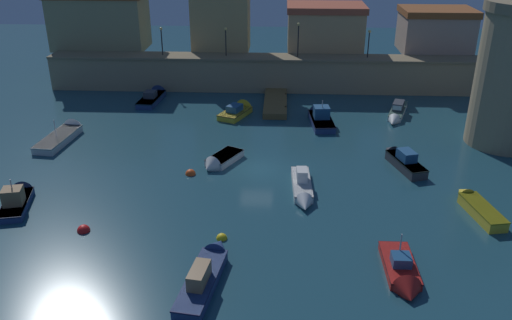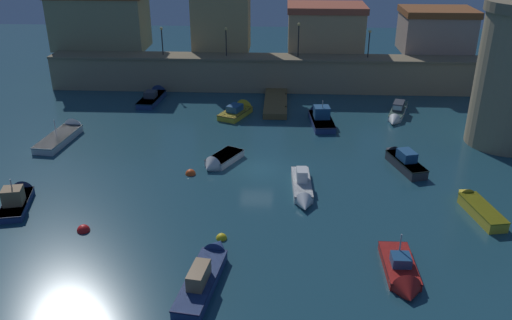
% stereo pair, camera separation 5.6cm
% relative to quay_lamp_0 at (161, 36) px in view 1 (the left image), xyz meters
% --- Properties ---
extents(ground_plane, '(114.64, 114.64, 0.00)m').
position_rel_quay_lamp_0_xyz_m(ground_plane, '(11.28, -20.54, -5.78)').
color(ground_plane, '#1E4756').
extents(quay_wall, '(47.23, 3.18, 3.74)m').
position_rel_quay_lamp_0_xyz_m(quay_wall, '(11.28, 0.00, -3.89)').
color(quay_wall, '#9E8966').
rests_on(quay_wall, ground).
extents(old_town_backdrop, '(47.57, 6.21, 9.46)m').
position_rel_quay_lamp_0_xyz_m(old_town_backdrop, '(8.90, 4.12, 1.04)').
color(old_town_backdrop, '#998F64').
rests_on(old_town_backdrop, ground).
extents(pier_dock, '(2.28, 8.20, 0.70)m').
position_rel_quay_lamp_0_xyz_m(pier_dock, '(12.46, -5.54, -5.48)').
color(pier_dock, brown).
rests_on(pier_dock, ground).
extents(quay_lamp_0, '(0.32, 0.32, 3.01)m').
position_rel_quay_lamp_0_xyz_m(quay_lamp_0, '(0.00, 0.00, 0.00)').
color(quay_lamp_0, black).
rests_on(quay_lamp_0, quay_wall).
extents(quay_lamp_1, '(0.32, 0.32, 3.06)m').
position_rel_quay_lamp_0_xyz_m(quay_lamp_1, '(6.95, 0.00, 0.03)').
color(quay_lamp_1, black).
rests_on(quay_lamp_1, quay_wall).
extents(quay_lamp_2, '(0.32, 0.32, 3.59)m').
position_rel_quay_lamp_0_xyz_m(quay_lamp_2, '(14.71, 0.00, 0.34)').
color(quay_lamp_2, black).
rests_on(quay_lamp_2, quay_wall).
extents(quay_lamp_3, '(0.32, 0.32, 2.92)m').
position_rel_quay_lamp_0_xyz_m(quay_lamp_3, '(22.18, 0.00, -0.05)').
color(quay_lamp_3, black).
rests_on(quay_lamp_3, quay_wall).
extents(moored_boat_0, '(3.19, 6.49, 1.57)m').
position_rel_quay_lamp_0_xyz_m(moored_boat_0, '(24.13, -8.17, -5.38)').
color(moored_boat_0, white).
rests_on(moored_boat_0, ground).
extents(moored_boat_1, '(2.63, 5.43, 2.66)m').
position_rel_quay_lamp_0_xyz_m(moored_boat_1, '(-4.46, -26.42, -5.36)').
color(moored_boat_1, navy).
rests_on(moored_boat_1, ground).
extents(moored_boat_2, '(1.47, 6.03, 1.73)m').
position_rel_quay_lamp_0_xyz_m(moored_boat_2, '(14.64, -24.25, -5.40)').
color(moored_boat_2, white).
rests_on(moored_boat_2, ground).
extents(moored_boat_3, '(3.31, 4.40, 1.49)m').
position_rel_quay_lamp_0_xyz_m(moored_boat_3, '(8.34, -19.84, -5.48)').
color(moored_boat_3, silver).
rests_on(moored_boat_3, ground).
extents(moored_boat_4, '(2.40, 6.89, 1.84)m').
position_rel_quay_lamp_0_xyz_m(moored_boat_4, '(9.25, -33.90, -5.35)').
color(moored_boat_4, navy).
rests_on(moored_boat_4, ground).
extents(moored_boat_5, '(3.61, 5.11, 1.79)m').
position_rel_quay_lamp_0_xyz_m(moored_boat_5, '(8.97, -8.07, -5.41)').
color(moored_boat_5, gold).
rests_on(moored_boat_5, ground).
extents(moored_boat_6, '(2.20, 6.48, 1.74)m').
position_rel_quay_lamp_0_xyz_m(moored_boat_6, '(-0.31, -3.91, -5.42)').
color(moored_boat_6, navy).
rests_on(moored_boat_6, ground).
extents(moored_boat_7, '(2.18, 5.33, 1.20)m').
position_rel_quay_lamp_0_xyz_m(moored_boat_7, '(25.90, -26.09, -5.39)').
color(moored_boat_7, gold).
rests_on(moored_boat_7, ground).
extents(moored_boat_8, '(2.82, 5.57, 1.73)m').
position_rel_quay_lamp_0_xyz_m(moored_boat_8, '(22.43, -19.21, -5.28)').
color(moored_boat_8, '#333338').
rests_on(moored_boat_8, ground).
extents(moored_boat_9, '(2.37, 6.43, 2.92)m').
position_rel_quay_lamp_0_xyz_m(moored_boat_9, '(16.69, -9.58, -5.32)').
color(moored_boat_9, navy).
rests_on(moored_boat_9, ground).
extents(moored_boat_10, '(1.67, 4.96, 2.58)m').
position_rel_quay_lamp_0_xyz_m(moored_boat_10, '(19.66, -33.60, -5.48)').
color(moored_boat_10, red).
rests_on(moored_boat_10, ground).
extents(moored_boat_11, '(2.45, 7.09, 2.66)m').
position_rel_quay_lamp_0_xyz_m(moored_boat_11, '(-5.70, -14.85, -5.45)').
color(moored_boat_11, silver).
rests_on(moored_boat_11, ground).
extents(mooring_buoy_0, '(0.80, 0.80, 0.80)m').
position_rel_quay_lamp_0_xyz_m(mooring_buoy_0, '(1.10, -29.72, -5.78)').
color(mooring_buoy_0, red).
rests_on(mooring_buoy_0, ground).
extents(mooring_buoy_1, '(0.66, 0.66, 0.66)m').
position_rel_quay_lamp_0_xyz_m(mooring_buoy_1, '(9.65, -30.14, -5.78)').
color(mooring_buoy_1, yellow).
rests_on(mooring_buoy_1, ground).
extents(mooring_buoy_2, '(0.77, 0.77, 0.77)m').
position_rel_quay_lamp_0_xyz_m(mooring_buoy_2, '(6.38, -21.59, -5.78)').
color(mooring_buoy_2, '#EA4C19').
rests_on(mooring_buoy_2, ground).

